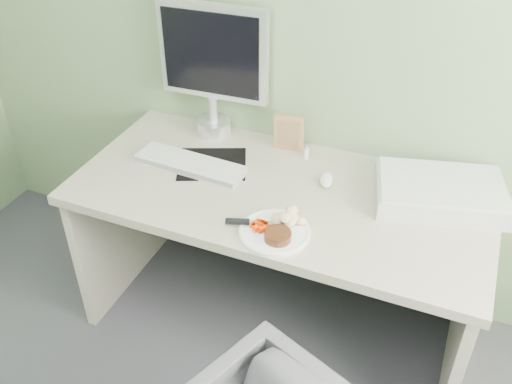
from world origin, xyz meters
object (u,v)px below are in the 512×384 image
at_px(plate, 275,232).
at_px(scanner, 440,193).
at_px(desk, 279,227).
at_px(monitor, 213,64).

height_order(plate, scanner, scanner).
height_order(desk, scanner, scanner).
distance_m(desk, monitor, 0.73).
bearing_deg(desk, plate, -73.44).
height_order(desk, plate, plate).
xyz_separation_m(desk, scanner, (0.57, 0.16, 0.22)).
distance_m(desk, scanner, 0.63).
bearing_deg(desk, scanner, 16.08).
distance_m(plate, monitor, 0.81).
bearing_deg(scanner, desk, -178.21).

